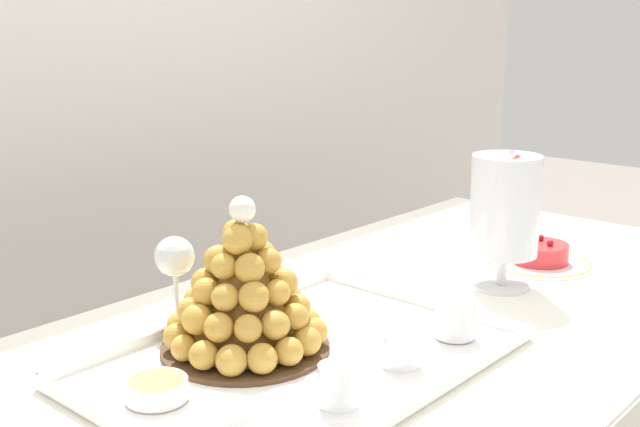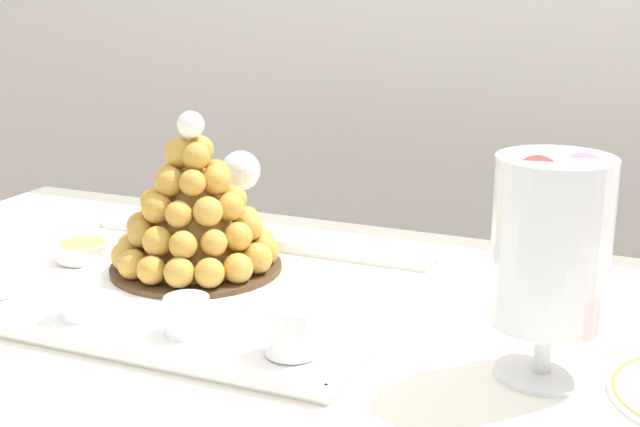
% 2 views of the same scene
% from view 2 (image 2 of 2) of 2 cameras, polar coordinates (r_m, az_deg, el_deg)
% --- Properties ---
extents(buffet_table, '(1.71, 0.84, 0.80)m').
position_cam_2_polar(buffet_table, '(1.19, 2.42, -11.69)').
color(buffet_table, brown).
rests_on(buffet_table, ground_plane).
extents(serving_tray, '(0.61, 0.43, 0.02)m').
position_cam_2_polar(serving_tray, '(1.24, -8.70, -5.10)').
color(serving_tray, white).
rests_on(serving_tray, buffet_table).
extents(croquembouche, '(0.25, 0.25, 0.24)m').
position_cam_2_polar(croquembouche, '(1.29, -8.13, 0.06)').
color(croquembouche, '#4C331E').
rests_on(croquembouche, serving_tray).
extents(dessert_cup_mid_left, '(0.05, 0.05, 0.05)m').
position_cam_2_polar(dessert_cup_mid_left, '(1.17, -15.22, -5.34)').
color(dessert_cup_mid_left, silver).
rests_on(dessert_cup_mid_left, serving_tray).
extents(dessert_cup_centre, '(0.06, 0.06, 0.05)m').
position_cam_2_polar(dessert_cup_centre, '(1.10, -8.62, -6.63)').
color(dessert_cup_centre, silver).
rests_on(dessert_cup_centre, serving_tray).
extents(dessert_cup_mid_right, '(0.06, 0.06, 0.06)m').
position_cam_2_polar(dessert_cup_mid_right, '(1.03, -1.84, -7.66)').
color(dessert_cup_mid_right, silver).
rests_on(dessert_cup_mid_right, serving_tray).
extents(creme_brulee_ramekin, '(0.08, 0.08, 0.03)m').
position_cam_2_polar(creme_brulee_ramekin, '(1.40, -15.09, -2.29)').
color(creme_brulee_ramekin, white).
rests_on(creme_brulee_ramekin, serving_tray).
extents(macaron_goblet, '(0.13, 0.13, 0.26)m').
position_cam_2_polar(macaron_goblet, '(0.98, 14.72, -2.01)').
color(macaron_goblet, white).
rests_on(macaron_goblet, buffet_table).
extents(wine_glass, '(0.06, 0.06, 0.16)m').
position_cam_2_polar(wine_glass, '(1.42, -5.15, 2.49)').
color(wine_glass, silver).
rests_on(wine_glass, buffet_table).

